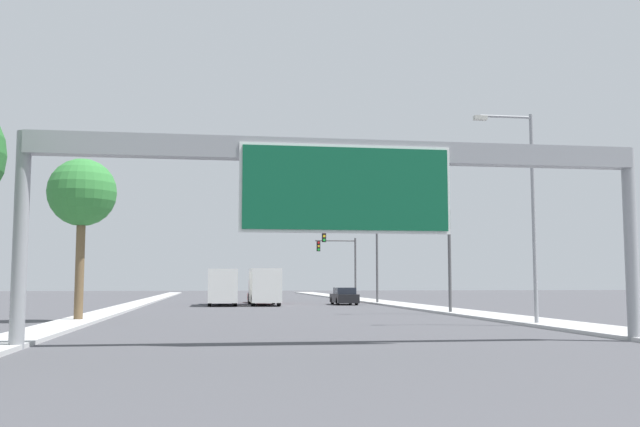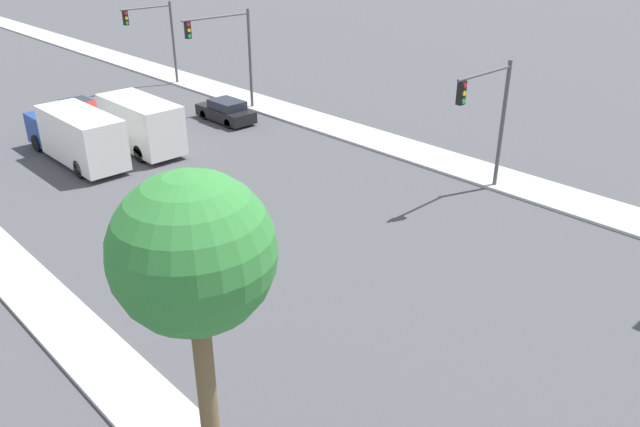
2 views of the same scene
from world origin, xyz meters
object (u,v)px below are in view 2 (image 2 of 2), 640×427
at_px(car_mid_right, 226,111).
at_px(truck_box_secondary, 135,123).
at_px(traffic_light_far_intersection, 158,31).
at_px(palm_tree_background, 193,257).
at_px(truck_box_primary, 76,136).
at_px(traffic_light_mid_block, 230,45).
at_px(traffic_light_near_intersection, 490,110).
at_px(car_near_right, 79,110).

xyz_separation_m(car_mid_right, truck_box_secondary, (-7.00, -0.70, 0.87)).
relative_size(traffic_light_far_intersection, palm_tree_background, 0.79).
relative_size(truck_box_primary, traffic_light_mid_block, 1.24).
bearing_deg(traffic_light_near_intersection, truck_box_primary, 124.45).
bearing_deg(car_near_right, truck_box_primary, -114.53).
bearing_deg(truck_box_primary, traffic_light_far_intersection, 43.64).
height_order(car_mid_right, traffic_light_near_intersection, traffic_light_near_intersection).
distance_m(car_mid_right, traffic_light_mid_block, 4.51).
relative_size(car_mid_right, traffic_light_far_intersection, 0.69).
bearing_deg(truck_box_primary, car_near_right, 65.47).
relative_size(car_near_right, traffic_light_far_intersection, 0.69).
relative_size(car_mid_right, palm_tree_background, 0.55).
xyz_separation_m(traffic_light_near_intersection, palm_tree_background, (-19.77, -5.49, 2.06)).
bearing_deg(truck_box_primary, truck_box_secondary, -2.98).
distance_m(truck_box_secondary, palm_tree_background, 26.28).
relative_size(traffic_light_near_intersection, traffic_light_mid_block, 0.94).
bearing_deg(traffic_light_far_intersection, traffic_light_mid_block, -91.78).
bearing_deg(traffic_light_near_intersection, traffic_light_far_intersection, 90.03).
height_order(car_mid_right, traffic_light_far_intersection, traffic_light_far_intersection).
bearing_deg(car_near_right, truck_box_secondary, -90.00).
height_order(truck_box_secondary, traffic_light_near_intersection, traffic_light_near_intersection).
distance_m(traffic_light_mid_block, traffic_light_far_intersection, 10.01).
bearing_deg(car_mid_right, traffic_light_near_intersection, -84.04).
bearing_deg(traffic_light_far_intersection, traffic_light_near_intersection, -89.97).
bearing_deg(truck_box_primary, palm_tree_background, -107.22).
relative_size(car_mid_right, traffic_light_mid_block, 0.65).
xyz_separation_m(car_near_right, traffic_light_near_intersection, (8.95, -25.81, 3.68)).
bearing_deg(traffic_light_mid_block, palm_tree_background, -127.34).
bearing_deg(traffic_light_mid_block, traffic_light_near_intersection, -89.07).
distance_m(car_near_right, traffic_light_far_intersection, 10.54).
xyz_separation_m(traffic_light_mid_block, palm_tree_background, (-19.45, -25.49, 1.71)).
bearing_deg(truck_box_secondary, traffic_light_mid_block, 13.30).
relative_size(car_near_right, car_mid_right, 1.00).
distance_m(car_near_right, car_mid_right, 10.01).
bearing_deg(traffic_light_far_intersection, car_mid_right, -99.68).
bearing_deg(traffic_light_near_intersection, car_near_right, 109.12).
relative_size(car_near_right, truck_box_primary, 0.53).
xyz_separation_m(truck_box_secondary, palm_tree_background, (-10.83, -23.45, 4.83)).
distance_m(truck_box_secondary, traffic_light_mid_block, 9.39).
bearing_deg(palm_tree_background, car_mid_right, 53.57).
distance_m(traffic_light_near_intersection, traffic_light_mid_block, 20.01).
bearing_deg(truck_box_secondary, palm_tree_background, -114.78).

